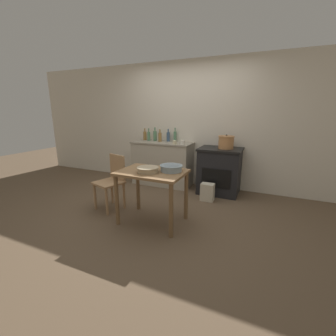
% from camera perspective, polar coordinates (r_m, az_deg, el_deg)
% --- Properties ---
extents(ground_plane, '(14.00, 14.00, 0.00)m').
position_cam_1_polar(ground_plane, '(3.69, -3.10, -10.76)').
color(ground_plane, brown).
extents(wall_back, '(8.00, 0.07, 2.55)m').
position_cam_1_polar(wall_back, '(4.81, 5.47, 10.88)').
color(wall_back, beige).
rests_on(wall_back, ground_plane).
extents(counter_cabinet, '(1.28, 0.55, 0.92)m').
position_cam_1_polar(counter_cabinet, '(4.84, -1.42, 1.22)').
color(counter_cabinet, '#B2A893').
rests_on(counter_cabinet, ground_plane).
extents(stove, '(0.79, 0.64, 0.88)m').
position_cam_1_polar(stove, '(4.43, 12.94, -0.66)').
color(stove, black).
rests_on(stove, ground_plane).
extents(work_table, '(0.91, 0.65, 0.76)m').
position_cam_1_polar(work_table, '(3.13, -4.07, -3.13)').
color(work_table, olive).
rests_on(work_table, ground_plane).
extents(chair, '(0.50, 0.50, 0.87)m').
position_cam_1_polar(chair, '(3.75, -14.00, -2.97)').
color(chair, '#A87F56').
rests_on(chair, ground_plane).
extents(flour_sack, '(0.23, 0.16, 0.31)m').
position_cam_1_polar(flour_sack, '(4.08, 9.97, -6.04)').
color(flour_sack, beige).
rests_on(flour_sack, ground_plane).
extents(stock_pot, '(0.29, 0.29, 0.26)m').
position_cam_1_polar(stock_pot, '(4.29, 14.54, 6.36)').
color(stock_pot, '#B77A47').
rests_on(stock_pot, stove).
extents(mixing_bowl_large, '(0.30, 0.30, 0.07)m').
position_cam_1_polar(mixing_bowl_large, '(3.04, -5.16, -0.34)').
color(mixing_bowl_large, tan).
rests_on(mixing_bowl_large, work_table).
extents(mixing_bowl_small, '(0.31, 0.31, 0.09)m').
position_cam_1_polar(mixing_bowl_small, '(3.07, 0.81, 0.04)').
color(mixing_bowl_small, '#93A8B2').
rests_on(mixing_bowl_small, work_table).
extents(bottle_far_left, '(0.07, 0.07, 0.26)m').
position_cam_1_polar(bottle_far_left, '(4.86, 0.06, 8.00)').
color(bottle_far_left, '#3D5675').
rests_on(bottle_far_left, counter_cabinet).
extents(bottle_left, '(0.06, 0.06, 0.27)m').
position_cam_1_polar(bottle_left, '(4.99, -4.90, 8.12)').
color(bottle_left, '#517F5B').
rests_on(bottle_left, counter_cabinet).
extents(bottle_mid_left, '(0.07, 0.07, 0.26)m').
position_cam_1_polar(bottle_mid_left, '(4.82, -2.05, 7.91)').
color(bottle_mid_left, olive).
rests_on(bottle_mid_left, counter_cabinet).
extents(bottle_center_left, '(0.07, 0.07, 0.29)m').
position_cam_1_polar(bottle_center_left, '(4.94, -3.31, 8.19)').
color(bottle_center_left, '#517F5B').
rests_on(bottle_center_left, counter_cabinet).
extents(bottle_center, '(0.07, 0.07, 0.26)m').
position_cam_1_polar(bottle_center, '(5.09, -5.88, 8.19)').
color(bottle_center, olive).
rests_on(bottle_center, counter_cabinet).
extents(bottle_center_right, '(0.06, 0.06, 0.29)m').
position_cam_1_polar(bottle_center_right, '(4.83, 1.79, 8.07)').
color(bottle_center_right, '#517F5B').
rests_on(bottle_center_right, counter_cabinet).
extents(cup_mid_right, '(0.08, 0.08, 0.08)m').
position_cam_1_polar(cup_mid_right, '(4.45, 1.68, 6.54)').
color(cup_mid_right, beige).
rests_on(cup_mid_right, counter_cabinet).
extents(cup_right, '(0.08, 0.08, 0.08)m').
position_cam_1_polar(cup_right, '(4.41, 3.65, 6.50)').
color(cup_right, silver).
rests_on(cup_right, counter_cabinet).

